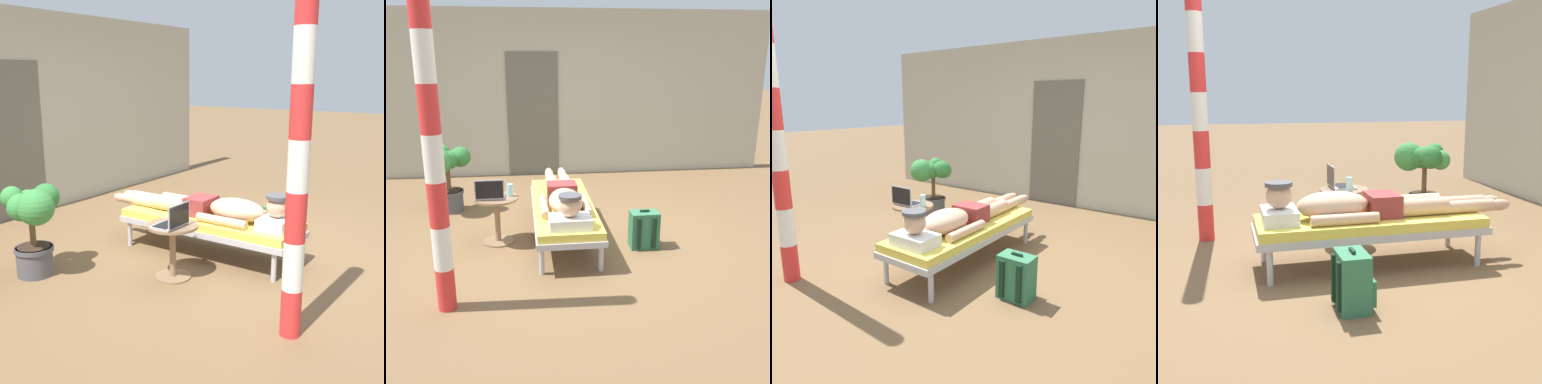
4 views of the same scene
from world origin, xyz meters
The scene contains 11 objects.
ground_plane centered at (0.00, 0.00, 0.00)m, with size 40.00×40.00×0.00m, color brown.
house_wall_back centered at (-0.20, 3.02, 1.35)m, with size 7.60×0.20×2.70m, color #B2AD99.
house_door_panel centered at (-0.43, 2.91, 1.02)m, with size 0.84×0.03×2.04m, color #625F54.
lounge_chair centered at (-0.20, 0.08, 0.35)m, with size 0.67×1.94×0.42m.
person_reclining centered at (-0.20, -0.01, 0.52)m, with size 0.53×2.17×0.33m.
side_table centered at (-0.93, 0.03, 0.36)m, with size 0.48×0.48×0.52m.
laptop centered at (-0.99, -0.02, 0.58)m, with size 0.31×0.24×0.23m.
drink_glass centered at (-0.78, 0.05, 0.59)m, with size 0.06×0.06×0.14m, color #99D8E5.
backpack centered at (0.64, -0.29, 0.20)m, with size 0.30×0.26×0.42m.
potted_plant centered at (-1.61, 1.14, 0.56)m, with size 0.55×0.61×0.88m.
porch_post centered at (-1.29, -1.29, 1.27)m, with size 0.15×0.15×2.53m.
Camera 1 is at (-4.38, -2.50, 1.88)m, focal length 45.49 mm.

